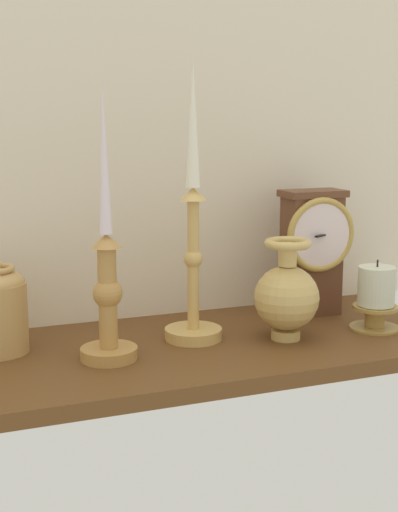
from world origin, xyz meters
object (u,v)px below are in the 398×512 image
object	(u,v)px
candlestick_tall_left	(193,251)
pillar_candle_front	(376,297)
brass_vase_bulbous	(287,295)
mantel_clock	(313,249)
candlestick_tall_center	(107,286)

from	to	relation	value
candlestick_tall_left	pillar_candle_front	bearing A→B (deg)	-10.63
brass_vase_bulbous	pillar_candle_front	world-z (taller)	brass_vase_bulbous
mantel_clock	candlestick_tall_left	world-z (taller)	candlestick_tall_left
mantel_clock	candlestick_tall_left	distance (cm)	25.98
mantel_clock	candlestick_tall_center	distance (cm)	41.71
mantel_clock	brass_vase_bulbous	world-z (taller)	mantel_clock
brass_vase_bulbous	mantel_clock	bearing A→B (deg)	45.38
candlestick_tall_center	pillar_candle_front	distance (cm)	46.25
candlestick_tall_center	brass_vase_bulbous	world-z (taller)	candlestick_tall_center
brass_vase_bulbous	candlestick_tall_center	bearing A→B (deg)	178.70
mantel_clock	pillar_candle_front	size ratio (longest dim) A/B	1.90
brass_vase_bulbous	pillar_candle_front	bearing A→B (deg)	-1.43
candlestick_tall_center	mantel_clock	bearing A→B (deg)	14.82
candlestick_tall_left	brass_vase_bulbous	world-z (taller)	candlestick_tall_left
mantel_clock	candlestick_tall_center	size ratio (longest dim) A/B	0.56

